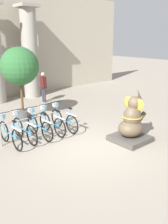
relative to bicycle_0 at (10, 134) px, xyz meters
name	(u,v)px	position (x,y,z in m)	size (l,w,h in m)	color
ground_plane	(90,147)	(1.93, -1.81, -0.42)	(60.00, 60.00, 0.00)	gray
column_right	(30,52)	(4.06, 5.79, 2.20)	(1.13, 1.13, 5.16)	gray
bike_rack	(37,121)	(1.10, 0.14, 0.15)	(2.81, 0.05, 0.77)	gray
bicycle_0	(10,134)	(0.00, 0.00, 0.00)	(0.48, 1.71, 1.05)	black
bicycle_1	(24,129)	(0.55, 0.06, 0.00)	(0.48, 1.71, 1.05)	black
bicycle_2	(39,126)	(1.10, 0.00, 0.00)	(0.48, 1.71, 1.05)	black
bicycle_3	(52,122)	(1.65, 0.04, 0.00)	(0.48, 1.71, 1.05)	black
bicycle_4	(64,119)	(2.21, 0.04, 0.00)	(0.48, 1.71, 1.05)	black
elephant_statue	(132,124)	(3.36, -2.32, 0.19)	(1.18, 1.18, 1.84)	#4C4742
person_pedestrian	(43,85)	(3.89, 4.20, 0.55)	(0.22, 0.47, 1.64)	#383342
potted_tree	(20,68)	(1.59, 2.17, 1.80)	(1.57, 1.57, 3.10)	#4C4C4C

